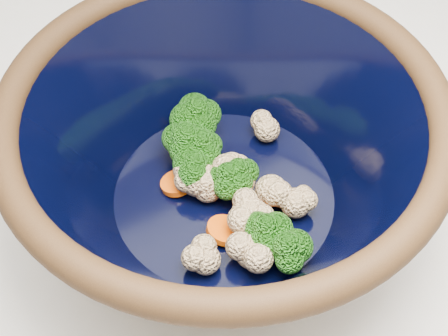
# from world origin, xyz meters

# --- Properties ---
(mixing_bowl) EXTENTS (0.46, 0.46, 0.16)m
(mixing_bowl) POSITION_xyz_m (-0.06, -0.01, 0.99)
(mixing_bowl) COLOR black
(mixing_bowl) RESTS_ON counter
(vegetable_pile) EXTENTS (0.15, 0.21, 0.05)m
(vegetable_pile) POSITION_xyz_m (-0.06, -0.01, 0.96)
(vegetable_pile) COLOR #608442
(vegetable_pile) RESTS_ON mixing_bowl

